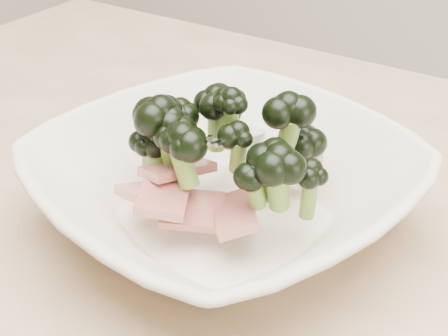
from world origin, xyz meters
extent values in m
cube|color=tan|center=(0.00, 0.00, 0.73)|extent=(1.20, 0.80, 0.04)
cylinder|color=tan|center=(-0.55, 0.35, 0.35)|extent=(0.06, 0.06, 0.71)
imported|color=beige|center=(-0.08, 0.02, 0.78)|extent=(0.34, 0.34, 0.07)
cylinder|color=olive|center=(-0.02, 0.01, 0.81)|extent=(0.02, 0.02, 0.04)
ellipsoid|color=black|center=(-0.02, 0.01, 0.83)|extent=(0.04, 0.04, 0.03)
cylinder|color=olive|center=(-0.09, -0.01, 0.82)|extent=(0.02, 0.02, 0.04)
ellipsoid|color=black|center=(-0.09, -0.01, 0.84)|extent=(0.04, 0.04, 0.03)
cylinder|color=olive|center=(-0.07, 0.03, 0.84)|extent=(0.02, 0.02, 0.04)
ellipsoid|color=black|center=(-0.07, 0.03, 0.86)|extent=(0.03, 0.03, 0.02)
cylinder|color=olive|center=(-0.11, 0.01, 0.81)|extent=(0.02, 0.02, 0.04)
ellipsoid|color=black|center=(-0.11, 0.01, 0.83)|extent=(0.04, 0.04, 0.03)
cylinder|color=olive|center=(-0.06, 0.02, 0.82)|extent=(0.02, 0.02, 0.03)
ellipsoid|color=black|center=(-0.06, 0.02, 0.84)|extent=(0.03, 0.03, 0.02)
cylinder|color=olive|center=(-0.09, 0.04, 0.83)|extent=(0.02, 0.02, 0.03)
ellipsoid|color=black|center=(-0.09, 0.04, 0.85)|extent=(0.03, 0.03, 0.03)
cylinder|color=olive|center=(-0.03, 0.02, 0.81)|extent=(0.02, 0.02, 0.04)
ellipsoid|color=black|center=(-0.03, 0.02, 0.83)|extent=(0.04, 0.04, 0.03)
cylinder|color=olive|center=(-0.13, 0.01, 0.80)|extent=(0.02, 0.01, 0.03)
ellipsoid|color=black|center=(-0.13, 0.01, 0.82)|extent=(0.03, 0.03, 0.03)
cylinder|color=olive|center=(-0.12, 0.01, 0.81)|extent=(0.03, 0.03, 0.05)
ellipsoid|color=black|center=(-0.12, 0.01, 0.84)|extent=(0.04, 0.04, 0.03)
cylinder|color=olive|center=(-0.04, 0.06, 0.82)|extent=(0.03, 0.02, 0.05)
ellipsoid|color=black|center=(-0.04, 0.06, 0.85)|extent=(0.04, 0.04, 0.03)
cylinder|color=olive|center=(-0.13, 0.01, 0.81)|extent=(0.02, 0.03, 0.05)
ellipsoid|color=black|center=(-0.13, 0.01, 0.84)|extent=(0.04, 0.04, 0.03)
cylinder|color=olive|center=(-0.12, 0.03, 0.81)|extent=(0.02, 0.02, 0.04)
ellipsoid|color=black|center=(-0.12, 0.03, 0.83)|extent=(0.03, 0.03, 0.03)
cylinder|color=olive|center=(-0.10, 0.06, 0.81)|extent=(0.01, 0.02, 0.03)
ellipsoid|color=black|center=(-0.10, 0.06, 0.83)|extent=(0.03, 0.03, 0.02)
cylinder|color=olive|center=(-0.01, 0.03, 0.80)|extent=(0.01, 0.01, 0.04)
ellipsoid|color=black|center=(-0.01, 0.03, 0.82)|extent=(0.03, 0.03, 0.02)
cylinder|color=olive|center=(-0.11, 0.06, 0.81)|extent=(0.02, 0.01, 0.04)
ellipsoid|color=black|center=(-0.11, 0.06, 0.83)|extent=(0.04, 0.04, 0.03)
cylinder|color=olive|center=(-0.04, 0.00, 0.80)|extent=(0.02, 0.01, 0.03)
ellipsoid|color=black|center=(-0.04, 0.00, 0.82)|extent=(0.03, 0.03, 0.02)
cylinder|color=olive|center=(-0.04, 0.08, 0.79)|extent=(0.02, 0.01, 0.03)
ellipsoid|color=black|center=(-0.04, 0.08, 0.81)|extent=(0.03, 0.03, 0.03)
cube|color=maroon|center=(-0.06, 0.07, 0.79)|extent=(0.04, 0.04, 0.02)
cube|color=maroon|center=(-0.08, -0.01, 0.78)|extent=(0.06, 0.05, 0.02)
cube|color=maroon|center=(-0.10, -0.02, 0.80)|extent=(0.05, 0.06, 0.01)
cube|color=maroon|center=(-0.05, 0.00, 0.79)|extent=(0.06, 0.06, 0.02)
cube|color=maroon|center=(-0.12, 0.01, 0.79)|extent=(0.05, 0.05, 0.01)
cube|color=maroon|center=(-0.12, -0.02, 0.79)|extent=(0.04, 0.04, 0.02)
cube|color=maroon|center=(-0.11, 0.00, 0.80)|extent=(0.04, 0.06, 0.02)
cube|color=maroon|center=(-0.05, 0.08, 0.78)|extent=(0.05, 0.03, 0.02)
camera|label=1|loc=(0.14, -0.31, 1.05)|focal=50.00mm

